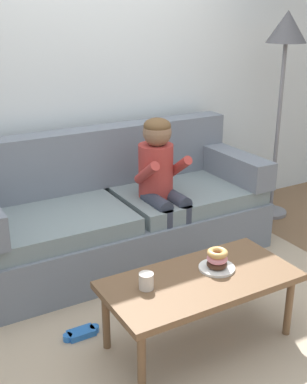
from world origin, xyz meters
name	(u,v)px	position (x,y,z in m)	size (l,w,h in m)	color
ground	(180,307)	(0.00, 0.00, 0.00)	(10.00, 10.00, 0.00)	brown
wall_back	(87,67)	(0.00, 1.40, 1.40)	(8.00, 0.10, 2.80)	silver
area_rug	(202,327)	(0.00, -0.25, 0.01)	(2.57, 2.01, 0.01)	tan
couch	(118,215)	(-0.03, 0.85, 0.35)	(2.26, 0.90, 0.97)	slate
coffee_table	(200,285)	(-0.10, -0.35, 0.39)	(1.10, 0.54, 0.43)	brown
person_child	(161,177)	(0.23, 0.64, 0.67)	(0.34, 0.58, 1.10)	#AD3833
plate	(217,268)	(0.04, -0.32, 0.44)	(0.21, 0.21, 0.01)	white
donut	(217,264)	(0.04, -0.32, 0.46)	(0.12, 0.12, 0.04)	#422619
donut_second	(217,258)	(0.04, -0.32, 0.50)	(0.12, 0.12, 0.04)	pink
donut_third	(217,253)	(0.04, -0.32, 0.53)	(0.12, 0.12, 0.04)	tan
mug	(146,281)	(-0.41, -0.29, 0.48)	(0.08, 0.08, 0.09)	silver
toy_controller	(81,334)	(-0.68, 0.03, 0.03)	(0.23, 0.09, 0.05)	blue
floor_lamp	(285,49)	(1.59, 0.88, 1.51)	(0.34, 0.34, 1.82)	slate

